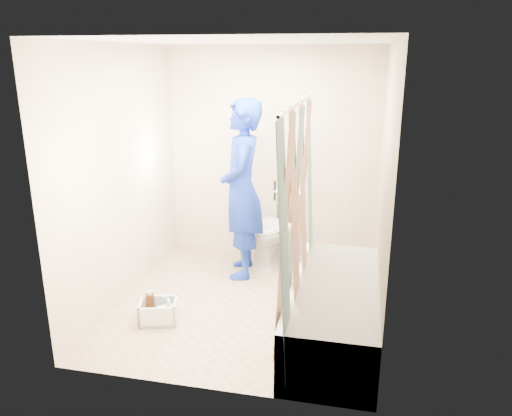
% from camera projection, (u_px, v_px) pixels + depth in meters
% --- Properties ---
extents(floor, '(2.60, 2.60, 0.00)m').
position_uv_depth(floor, '(247.00, 304.00, 4.79)').
color(floor, gray).
rests_on(floor, ground).
extents(ceiling, '(2.40, 2.60, 0.02)m').
position_uv_depth(ceiling, '(245.00, 41.00, 4.08)').
color(ceiling, white).
rests_on(ceiling, wall_back).
extents(wall_back, '(2.40, 0.02, 2.40)m').
position_uv_depth(wall_back, '(272.00, 155.00, 5.65)').
color(wall_back, beige).
rests_on(wall_back, ground).
extents(wall_front, '(2.40, 0.02, 2.40)m').
position_uv_depth(wall_front, '(199.00, 231.00, 3.22)').
color(wall_front, beige).
rests_on(wall_front, ground).
extents(wall_left, '(0.02, 2.60, 2.40)m').
position_uv_depth(wall_left, '(122.00, 176.00, 4.68)').
color(wall_left, beige).
rests_on(wall_left, ground).
extents(wall_right, '(0.02, 2.60, 2.40)m').
position_uv_depth(wall_right, '(384.00, 190.00, 4.19)').
color(wall_right, beige).
rests_on(wall_right, ground).
extents(bathtub, '(0.70, 1.75, 0.50)m').
position_uv_depth(bathtub, '(334.00, 309.00, 4.14)').
color(bathtub, white).
rests_on(bathtub, ground).
extents(curtain_rod, '(0.02, 1.90, 0.02)m').
position_uv_depth(curtain_rod, '(300.00, 102.00, 3.71)').
color(curtain_rod, silver).
rests_on(curtain_rod, wall_back).
extents(shower_curtain, '(0.06, 1.75, 1.80)m').
position_uv_depth(shower_curtain, '(297.00, 221.00, 3.99)').
color(shower_curtain, white).
rests_on(shower_curtain, curtain_rod).
extents(toilet, '(0.64, 0.89, 0.82)m').
position_uv_depth(toilet, '(274.00, 228.00, 5.66)').
color(toilet, silver).
rests_on(toilet, ground).
extents(tank_lid, '(0.54, 0.34, 0.04)m').
position_uv_depth(tank_lid, '(269.00, 225.00, 5.53)').
color(tank_lid, silver).
rests_on(tank_lid, toilet).
extents(tank_internals, '(0.20, 0.09, 0.27)m').
position_uv_depth(tank_internals, '(278.00, 189.00, 5.75)').
color(tank_internals, black).
rests_on(tank_internals, toilet).
extents(plumber, '(0.58, 0.76, 1.88)m').
position_uv_depth(plumber, '(242.00, 190.00, 5.20)').
color(plumber, navy).
rests_on(plumber, ground).
extents(cleaning_caddy, '(0.38, 0.34, 0.25)m').
position_uv_depth(cleaning_caddy, '(160.00, 312.00, 4.45)').
color(cleaning_caddy, silver).
rests_on(cleaning_caddy, ground).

